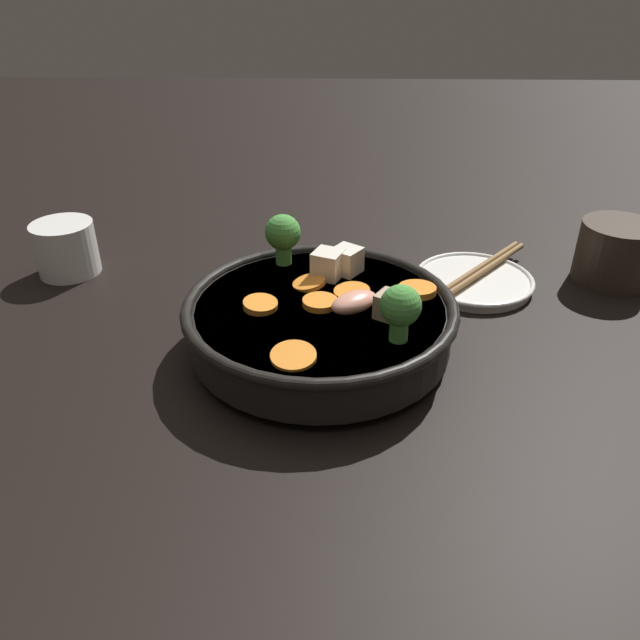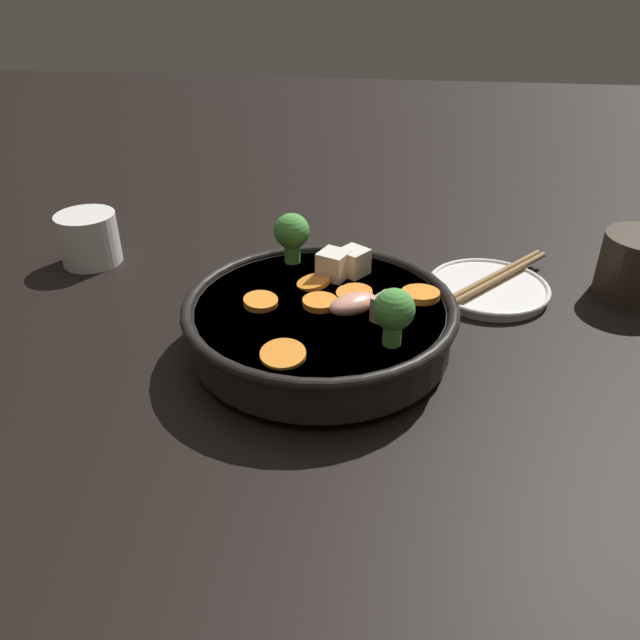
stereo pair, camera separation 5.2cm
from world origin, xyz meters
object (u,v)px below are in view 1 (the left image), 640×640
(tea_cup, at_px, (66,248))
(dark_mug, at_px, (616,253))
(chopsticks_pair, at_px, (475,273))
(stirfry_bowl, at_px, (321,317))
(side_saucer, at_px, (474,280))

(tea_cup, bearing_deg, dark_mug, -0.14)
(dark_mug, xyz_separation_m, chopsticks_pair, (-0.17, -0.02, -0.02))
(stirfry_bowl, bearing_deg, chopsticks_pair, 38.54)
(stirfry_bowl, height_order, tea_cup, stirfry_bowl)
(side_saucer, distance_m, chopsticks_pair, 0.01)
(side_saucer, relative_size, dark_mug, 1.27)
(stirfry_bowl, bearing_deg, dark_mug, 25.06)
(stirfry_bowl, bearing_deg, tea_cup, 152.62)
(side_saucer, xyz_separation_m, tea_cup, (-0.50, 0.02, 0.03))
(dark_mug, bearing_deg, stirfry_bowl, -154.94)
(chopsticks_pair, bearing_deg, tea_cup, 177.52)
(side_saucer, relative_size, tea_cup, 1.89)
(chopsticks_pair, bearing_deg, dark_mug, 6.74)
(side_saucer, bearing_deg, stirfry_bowl, -141.46)
(stirfry_bowl, distance_m, dark_mug, 0.39)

